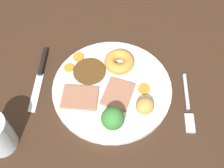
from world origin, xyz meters
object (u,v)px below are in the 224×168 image
at_px(meat_slice_main, 80,97).
at_px(fork, 188,104).
at_px(dinner_plate, 112,88).
at_px(carrot_coin_back, 144,89).
at_px(carrot_coin_front, 69,68).
at_px(carrot_coin_side, 78,57).
at_px(meat_slice_under, 118,94).
at_px(broccoli_floret, 113,118).
at_px(knife, 41,72).
at_px(roast_potato_left, 145,106).
at_px(yorkshire_pudding, 119,62).

distance_m(meat_slice_main, fork, 0.25).
distance_m(dinner_plate, carrot_coin_back, 0.08).
xyz_separation_m(meat_slice_main, carrot_coin_back, (-0.14, -0.04, -0.00)).
relative_size(carrot_coin_front, carrot_coin_side, 0.88).
relative_size(dinner_plate, meat_slice_main, 3.46).
relative_size(meat_slice_under, carrot_coin_front, 3.16).
height_order(meat_slice_under, carrot_coin_side, meat_slice_under).
xyz_separation_m(meat_slice_main, broccoli_floret, (-0.08, 0.06, 0.03)).
bearing_deg(knife, roast_potato_left, 69.19).
xyz_separation_m(dinner_plate, knife, (0.18, -0.03, -0.00)).
height_order(carrot_coin_back, carrot_coin_side, same).
bearing_deg(dinner_plate, roast_potato_left, 146.08).
relative_size(yorkshire_pudding, broccoli_floret, 1.31).
relative_size(broccoli_floret, fork, 0.36).
xyz_separation_m(meat_slice_under, carrot_coin_side, (0.11, -0.10, -0.00)).
height_order(meat_slice_under, yorkshire_pudding, yorkshire_pudding).
distance_m(meat_slice_main, carrot_coin_back, 0.15).
xyz_separation_m(meat_slice_under, yorkshire_pudding, (0.01, -0.09, 0.01)).
bearing_deg(meat_slice_main, carrot_coin_front, -62.52).
bearing_deg(dinner_plate, meat_slice_main, 30.92).
distance_m(yorkshire_pudding, carrot_coin_back, 0.09).
bearing_deg(broccoli_floret, knife, -32.72).
bearing_deg(knife, meat_slice_under, 72.53).
relative_size(meat_slice_under, roast_potato_left, 1.78).
bearing_deg(knife, meat_slice_main, 55.10).
bearing_deg(broccoli_floret, yorkshire_pudding, -88.99).
xyz_separation_m(meat_slice_under, carrot_coin_front, (0.13, -0.06, -0.00)).
relative_size(meat_slice_under, fork, 0.49).
bearing_deg(meat_slice_under, broccoli_floret, 87.50).
bearing_deg(carrot_coin_front, carrot_coin_side, -115.74).
relative_size(roast_potato_left, broccoli_floret, 0.76).
bearing_deg(broccoli_floret, meat_slice_main, -34.89).
distance_m(meat_slice_main, carrot_coin_side, 0.12).
relative_size(carrot_coin_front, fork, 0.15).
xyz_separation_m(carrot_coin_back, fork, (-0.10, 0.02, -0.01)).
bearing_deg(meat_slice_under, carrot_coin_front, -25.81).
height_order(carrot_coin_side, broccoli_floret, broccoli_floret).
bearing_deg(fork, roast_potato_left, -75.78).
distance_m(carrot_coin_front, broccoli_floret, 0.19).
bearing_deg(meat_slice_main, dinner_plate, -149.08).
xyz_separation_m(dinner_plate, meat_slice_under, (-0.02, 0.02, 0.01)).
bearing_deg(roast_potato_left, knife, -16.99).
height_order(meat_slice_main, fork, meat_slice_main).
distance_m(fork, knife, 0.36).
bearing_deg(fork, broccoli_floret, -68.43).
bearing_deg(carrot_coin_side, carrot_coin_back, 155.62).
bearing_deg(meat_slice_under, roast_potato_left, 153.16).
xyz_separation_m(carrot_coin_side, broccoli_floret, (-0.11, 0.17, 0.03)).
relative_size(dinner_plate, carrot_coin_side, 10.49).
relative_size(yorkshire_pudding, carrot_coin_front, 3.09).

